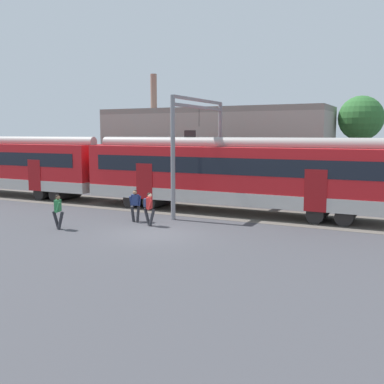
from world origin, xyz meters
name	(u,v)px	position (x,y,z in m)	size (l,w,h in m)	color
ground_plane	(155,234)	(0.00, 0.00, 0.00)	(160.00, 160.00, 0.00)	#424247
track_bed	(81,200)	(-9.74, 6.54, 0.01)	(80.00, 4.40, 0.01)	#605951
commuter_train	(8,165)	(-16.55, 6.54, 2.25)	(56.65, 3.07, 4.73)	#B7B2AD
pedestrian_green	(58,209)	(-4.62, -1.20, 0.96)	(0.71, 0.52, 1.67)	#28282D
pedestrian_navy	(135,203)	(-2.33, 1.99, 0.99)	(0.54, 0.69, 1.67)	#28282D
pedestrian_red	(149,206)	(-1.15, 1.39, 0.99)	(0.70, 0.53, 1.67)	#28282D
catenary_gantry	(199,137)	(-0.85, 6.54, 4.31)	(0.24, 6.64, 6.53)	gray
background_building	(213,151)	(-3.20, 13.95, 3.21)	(17.11, 5.00, 9.20)	gray
street_tree_right	(361,119)	(7.01, 16.42, 5.55)	(3.12, 3.12, 7.16)	brown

